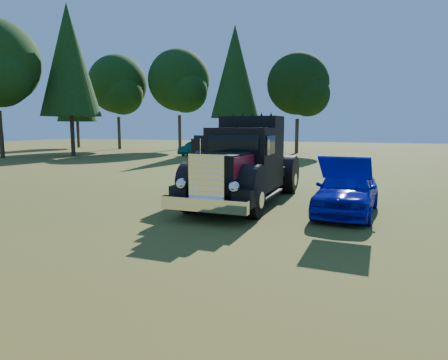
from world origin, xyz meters
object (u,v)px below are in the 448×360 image
Objects in this scene: hotrod_coupe at (347,190)px; spectator_far at (201,175)px; diamond_t_truck at (244,166)px; spectator_near at (201,177)px; distant_teal_car at (195,148)px.

spectator_far is (-5.06, 0.36, 0.19)m from hotrod_coupe.
hotrod_coupe is at bearing -74.07° from spectator_far.
diamond_t_truck is 1.66× the size of hotrod_coupe.
spectator_near is at bearing -133.88° from spectator_far.
spectator_near is 1.00× the size of spectator_far.
diamond_t_truck is 3.92× the size of spectator_far.
diamond_t_truck reaches higher than spectator_far.
spectator_far is at bearing -178.47° from diamond_t_truck.
spectator_far is (-1.60, -0.04, -0.37)m from diamond_t_truck.
hotrod_coupe is 2.37× the size of spectator_far.
diamond_t_truck reaches higher than spectator_near.
spectator_far is at bearing -55.41° from distant_teal_car.
spectator_far reaches higher than spectator_near.
diamond_t_truck is 1.52m from spectator_near.
diamond_t_truck is at bearing -51.92° from distant_teal_car.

